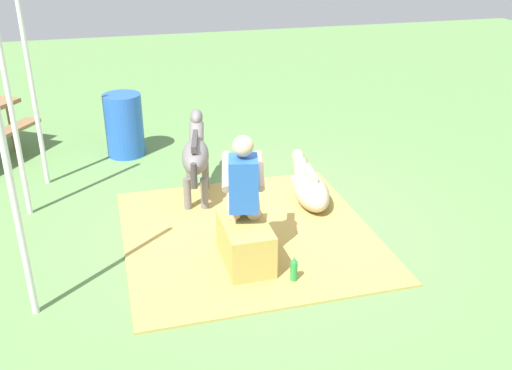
{
  "coord_description": "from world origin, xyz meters",
  "views": [
    {
      "loc": [
        -5.57,
        1.61,
        3.16
      ],
      "look_at": [
        -0.16,
        0.15,
        0.55
      ],
      "focal_mm": 40.46,
      "sensor_mm": 36.0,
      "label": 1
    }
  ],
  "objects_px": {
    "tent_pole_right": "(32,89)",
    "tent_pole_mid": "(11,110)",
    "pony_standing": "(196,154)",
    "pony_lying": "(309,187)",
    "tent_pole_left": "(11,182)",
    "soda_bottle": "(294,270)",
    "water_barrel": "(124,125)",
    "person_seated": "(243,190)",
    "hay_bale": "(245,243)"
  },
  "relations": [
    {
      "from": "pony_lying",
      "to": "soda_bottle",
      "type": "bearing_deg",
      "value": 155.42
    },
    {
      "from": "pony_lying",
      "to": "soda_bottle",
      "type": "distance_m",
      "value": 1.76
    },
    {
      "from": "person_seated",
      "to": "pony_lying",
      "type": "height_order",
      "value": "person_seated"
    },
    {
      "from": "hay_bale",
      "to": "soda_bottle",
      "type": "xyz_separation_m",
      "value": [
        -0.44,
        -0.36,
        -0.1
      ]
    },
    {
      "from": "water_barrel",
      "to": "tent_pole_mid",
      "type": "bearing_deg",
      "value": 142.41
    },
    {
      "from": "soda_bottle",
      "to": "person_seated",
      "type": "bearing_deg",
      "value": 29.57
    },
    {
      "from": "pony_lying",
      "to": "tent_pole_mid",
      "type": "xyz_separation_m",
      "value": [
        0.56,
        3.27,
        1.07
      ]
    },
    {
      "from": "person_seated",
      "to": "tent_pole_left",
      "type": "relative_size",
      "value": 0.53
    },
    {
      "from": "hay_bale",
      "to": "tent_pole_mid",
      "type": "relative_size",
      "value": 0.31
    },
    {
      "from": "pony_standing",
      "to": "water_barrel",
      "type": "distance_m",
      "value": 1.83
    },
    {
      "from": "pony_standing",
      "to": "water_barrel",
      "type": "relative_size",
      "value": 1.47
    },
    {
      "from": "pony_standing",
      "to": "tent_pole_right",
      "type": "bearing_deg",
      "value": 63.37
    },
    {
      "from": "water_barrel",
      "to": "person_seated",
      "type": "bearing_deg",
      "value": -162.67
    },
    {
      "from": "person_seated",
      "to": "pony_lying",
      "type": "distance_m",
      "value": 1.56
    },
    {
      "from": "tent_pole_right",
      "to": "tent_pole_mid",
      "type": "bearing_deg",
      "value": 169.69
    },
    {
      "from": "hay_bale",
      "to": "soda_bottle",
      "type": "relative_size",
      "value": 2.74
    },
    {
      "from": "person_seated",
      "to": "tent_pole_right",
      "type": "height_order",
      "value": "tent_pole_right"
    },
    {
      "from": "pony_standing",
      "to": "pony_lying",
      "type": "height_order",
      "value": "pony_standing"
    },
    {
      "from": "hay_bale",
      "to": "pony_lying",
      "type": "distance_m",
      "value": 1.59
    },
    {
      "from": "pony_standing",
      "to": "water_barrel",
      "type": "xyz_separation_m",
      "value": [
        1.66,
        0.76,
        -0.12
      ]
    },
    {
      "from": "tent_pole_mid",
      "to": "pony_lying",
      "type": "bearing_deg",
      "value": -99.69
    },
    {
      "from": "tent_pole_right",
      "to": "tent_pole_mid",
      "type": "xyz_separation_m",
      "value": [
        -0.84,
        0.15,
        0.0
      ]
    },
    {
      "from": "person_seated",
      "to": "pony_lying",
      "type": "bearing_deg",
      "value": -46.96
    },
    {
      "from": "hay_bale",
      "to": "pony_standing",
      "type": "distance_m",
      "value": 1.69
    },
    {
      "from": "tent_pole_left",
      "to": "tent_pole_right",
      "type": "height_order",
      "value": "same"
    },
    {
      "from": "pony_standing",
      "to": "soda_bottle",
      "type": "distance_m",
      "value": 2.2
    },
    {
      "from": "soda_bottle",
      "to": "tent_pole_mid",
      "type": "distance_m",
      "value": 3.52
    },
    {
      "from": "soda_bottle",
      "to": "tent_pole_right",
      "type": "bearing_deg",
      "value": 38.57
    },
    {
      "from": "pony_lying",
      "to": "soda_bottle",
      "type": "relative_size",
      "value": 4.83
    },
    {
      "from": "hay_bale",
      "to": "tent_pole_left",
      "type": "bearing_deg",
      "value": 98.21
    },
    {
      "from": "pony_lying",
      "to": "water_barrel",
      "type": "height_order",
      "value": "water_barrel"
    },
    {
      "from": "pony_lying",
      "to": "pony_standing",
      "type": "bearing_deg",
      "value": 69.46
    },
    {
      "from": "person_seated",
      "to": "water_barrel",
      "type": "xyz_separation_m",
      "value": [
        3.14,
        0.98,
        -0.29
      ]
    },
    {
      "from": "person_seated",
      "to": "tent_pole_mid",
      "type": "distance_m",
      "value": 2.75
    },
    {
      "from": "pony_lying",
      "to": "hay_bale",
      "type": "bearing_deg",
      "value": 136.64
    },
    {
      "from": "hay_bale",
      "to": "tent_pole_right",
      "type": "distance_m",
      "value": 3.42
    },
    {
      "from": "water_barrel",
      "to": "pony_lying",
      "type": "bearing_deg",
      "value": -136.31
    },
    {
      "from": "person_seated",
      "to": "tent_pole_right",
      "type": "bearing_deg",
      "value": 40.52
    },
    {
      "from": "water_barrel",
      "to": "tent_pole_right",
      "type": "height_order",
      "value": "tent_pole_right"
    },
    {
      "from": "tent_pole_left",
      "to": "tent_pole_mid",
      "type": "bearing_deg",
      "value": 5.77
    },
    {
      "from": "soda_bottle",
      "to": "pony_lying",
      "type": "bearing_deg",
      "value": -24.58
    },
    {
      "from": "hay_bale",
      "to": "water_barrel",
      "type": "xyz_separation_m",
      "value": [
        3.31,
        0.96,
        0.22
      ]
    },
    {
      "from": "tent_pole_right",
      "to": "pony_standing",
      "type": "bearing_deg",
      "value": -116.63
    },
    {
      "from": "tent_pole_right",
      "to": "tent_pole_mid",
      "type": "relative_size",
      "value": 1.0
    },
    {
      "from": "water_barrel",
      "to": "tent_pole_left",
      "type": "bearing_deg",
      "value": 164.14
    },
    {
      "from": "person_seated",
      "to": "pony_standing",
      "type": "distance_m",
      "value": 1.51
    },
    {
      "from": "person_seated",
      "to": "tent_pole_left",
      "type": "xyz_separation_m",
      "value": [
        -0.45,
        2.0,
        0.52
      ]
    },
    {
      "from": "pony_standing",
      "to": "tent_pole_mid",
      "type": "xyz_separation_m",
      "value": [
        0.07,
        1.98,
        0.69
      ]
    },
    {
      "from": "hay_bale",
      "to": "pony_standing",
      "type": "xyz_separation_m",
      "value": [
        1.64,
        0.2,
        0.34
      ]
    },
    {
      "from": "tent_pole_mid",
      "to": "pony_standing",
      "type": "bearing_deg",
      "value": -92.16
    }
  ]
}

